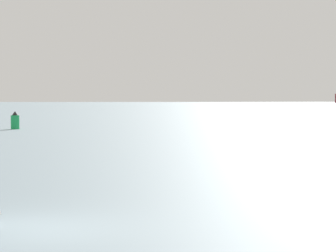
{
  "coord_description": "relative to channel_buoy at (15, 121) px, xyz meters",
  "views": [
    {
      "loc": [
        5.25,
        -14.79,
        3.36
      ],
      "look_at": [
        1.76,
        13.05,
        2.14
      ],
      "focal_mm": 64.14,
      "sensor_mm": 36.0,
      "label": 1
    }
  ],
  "objects": [
    {
      "name": "channel_buoy",
      "position": [
        0.0,
        0.0,
        0.0
      ],
      "size": [
        0.98,
        0.98,
        2.09
      ],
      "color": "#19994C",
      "rests_on": "ground_plane"
    },
    {
      "name": "ground_plane",
      "position": [
        20.87,
        -51.58,
        -0.93
      ],
      "size": [
        4000.0,
        4000.0,
        0.0
      ],
      "primitive_type": "plane",
      "color": "gray"
    }
  ]
}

